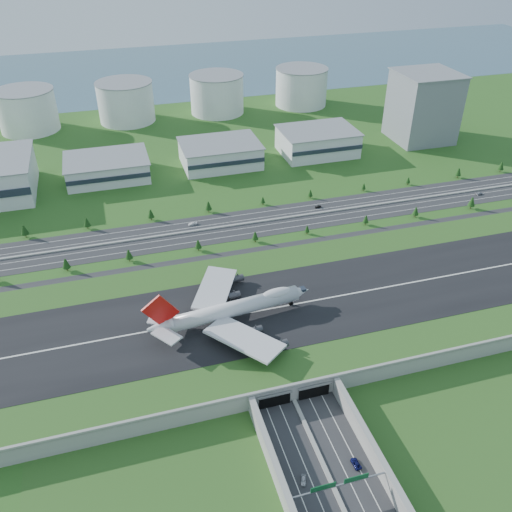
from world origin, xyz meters
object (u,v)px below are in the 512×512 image
object	(u,v)px
office_tower	(423,107)
car_5	(318,207)
car_2	(356,464)
car_6	(479,193)
fuel_tank_a	(27,111)
boeing_747	(232,309)
car_7	(192,224)
car_0	(303,480)

from	to	relation	value
office_tower	car_5	xyz separation A→B (m)	(-128.82, -92.62, -26.68)
office_tower	car_5	bearing A→B (deg)	-144.28
car_2	car_6	world-z (taller)	car_2
fuel_tank_a	car_6	size ratio (longest dim) A/B	9.52
fuel_tank_a	car_2	world-z (taller)	fuel_tank_a
office_tower	boeing_747	world-z (taller)	office_tower
car_7	fuel_tank_a	bearing A→B (deg)	-158.50
car_0	car_5	bearing A→B (deg)	88.82
car_5	car_6	distance (m)	115.86
boeing_747	car_2	bearing A→B (deg)	-78.92
boeing_747	office_tower	bearing A→B (deg)	36.51
fuel_tank_a	car_6	xyz separation A→B (m)	(306.30, -220.70, -16.65)
fuel_tank_a	car_2	bearing A→B (deg)	-71.59
car_0	car_6	bearing A→B (deg)	63.81
car_0	car_5	xyz separation A→B (m)	(80.44, 188.29, -0.09)
car_2	fuel_tank_a	bearing A→B (deg)	-74.52
car_6	office_tower	bearing A→B (deg)	-19.77
office_tower	car_6	world-z (taller)	office_tower
car_0	car_7	world-z (taller)	car_7
office_tower	car_2	bearing A→B (deg)	-123.96
car_0	car_2	bearing A→B (deg)	24.57
car_5	car_7	world-z (taller)	car_7
fuel_tank_a	office_tower	bearing A→B (deg)	-19.77
boeing_747	car_7	xyz separation A→B (m)	(0.67, 106.65, -14.08)
office_tower	boeing_747	distance (m)	292.07
fuel_tank_a	car_6	distance (m)	377.90
office_tower	car_6	size ratio (longest dim) A/B	10.47
office_tower	car_5	size ratio (longest dim) A/B	12.90
car_2	car_6	size ratio (longest dim) A/B	1.02
boeing_747	car_0	xyz separation A→B (m)	(4.85, -82.64, -14.09)
fuel_tank_a	car_7	distance (m)	233.07
office_tower	fuel_tank_a	xyz separation A→B (m)	(-320.00, 115.00, -10.00)
car_6	car_7	xyz separation A→B (m)	(-199.73, 14.09, 0.07)
office_tower	fuel_tank_a	distance (m)	340.18
office_tower	boeing_747	xyz separation A→B (m)	(-214.10, -198.27, -12.50)
car_5	car_7	bearing A→B (deg)	-97.33
boeing_747	car_2	size ratio (longest dim) A/B	14.94
office_tower	car_0	distance (m)	351.29
car_5	car_6	bearing A→B (deg)	76.86
car_7	car_2	bearing A→B (deg)	1.74
boeing_747	car_6	xyz separation A→B (m)	(200.41, 92.56, -14.15)
fuel_tank_a	car_5	xyz separation A→B (m)	(191.18, -207.62, -16.68)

